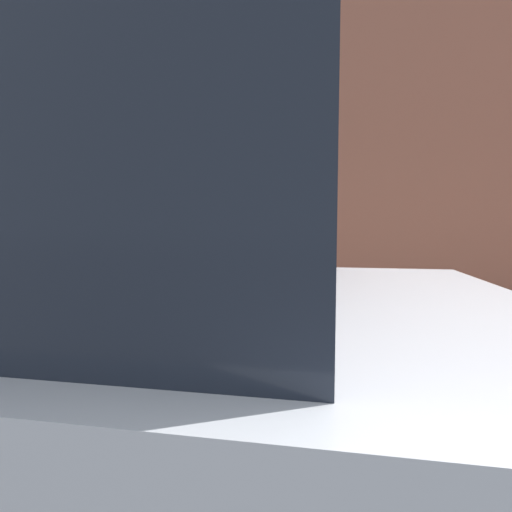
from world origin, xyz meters
TOP-DOWN VIEW (x-y plane):
  - sidewalk at (0.00, 2.20)m, footprint 24.00×2.80m
  - building_facade at (0.00, 4.22)m, footprint 24.00×0.30m
  - parking_meter at (-0.44, 0.97)m, footprint 0.19×0.13m

SIDE VIEW (x-z plane):
  - sidewalk at x=0.00m, z-range 0.00..0.12m
  - parking_meter at x=-0.44m, z-range 0.41..1.86m
  - building_facade at x=0.00m, z-range 0.00..4.60m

